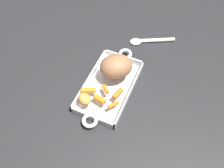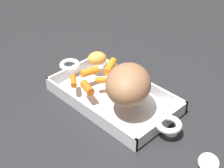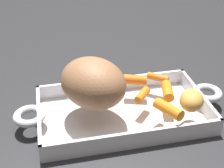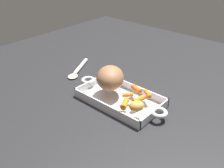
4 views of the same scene
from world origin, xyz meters
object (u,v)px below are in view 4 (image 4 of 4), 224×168
object	(u,v)px
baby_carrot_long	(148,94)
potato_whole	(137,106)
roasting_dish	(120,99)
baby_carrot_short	(138,100)
baby_carrot_southeast	(136,89)
pork_roast	(110,78)
serving_spoon	(78,70)
baby_carrot_northwest	(125,104)
baby_carrot_center_left	(128,95)

from	to	relation	value
baby_carrot_long	potato_whole	world-z (taller)	potato_whole
roasting_dish	baby_carrot_long	xyz separation A→B (m)	(-0.09, -0.06, 0.04)
roasting_dish	baby_carrot_short	size ratio (longest dim) A/B	8.39
baby_carrot_long	potato_whole	distance (m)	0.12
baby_carrot_short	baby_carrot_southeast	distance (m)	0.08
roasting_dish	pork_roast	xyz separation A→B (m)	(0.06, -0.01, 0.08)
baby_carrot_long	serving_spoon	distance (m)	0.43
baby_carrot_short	baby_carrot_southeast	xyz separation A→B (m)	(0.05, -0.06, 0.00)
serving_spoon	baby_carrot_southeast	bearing A→B (deg)	60.26
baby_carrot_southeast	baby_carrot_northwest	size ratio (longest dim) A/B	0.81
pork_roast	baby_carrot_northwest	size ratio (longest dim) A/B	2.26
baby_carrot_long	baby_carrot_southeast	distance (m)	0.05
baby_carrot_center_left	baby_carrot_long	world-z (taller)	baby_carrot_center_left
potato_whole	baby_carrot_long	bearing A→B (deg)	-76.11
pork_roast	potato_whole	distance (m)	0.19
potato_whole	roasting_dish	bearing A→B (deg)	-23.68
baby_carrot_northwest	potato_whole	xyz separation A→B (m)	(-0.05, -0.01, 0.01)
baby_carrot_short	baby_carrot_northwest	distance (m)	0.06
baby_carrot_short	baby_carrot_northwest	bearing A→B (deg)	70.06
pork_roast	baby_carrot_short	world-z (taller)	pork_roast
roasting_dish	serving_spoon	bearing A→B (deg)	-12.08
baby_carrot_center_left	baby_carrot_long	bearing A→B (deg)	-133.08
baby_carrot_short	potato_whole	bearing A→B (deg)	119.00
roasting_dish	baby_carrot_long	size ratio (longest dim) A/B	9.31
pork_roast	baby_carrot_short	distance (m)	0.16
potato_whole	pork_roast	bearing A→B (deg)	-18.25
baby_carrot_center_left	baby_carrot_northwest	bearing A→B (deg)	118.30
baby_carrot_southeast	baby_carrot_long	bearing A→B (deg)	-176.58
pork_roast	baby_carrot_long	xyz separation A→B (m)	(-0.15, -0.05, -0.04)
baby_carrot_center_left	baby_carrot_long	xyz separation A→B (m)	(-0.05, -0.06, -0.00)
baby_carrot_short	serving_spoon	world-z (taller)	baby_carrot_short
roasting_dish	baby_carrot_center_left	xyz separation A→B (m)	(-0.04, -0.00, 0.04)
baby_carrot_center_left	potato_whole	world-z (taller)	potato_whole
baby_carrot_southeast	baby_carrot_northwest	bearing A→B (deg)	105.86
roasting_dish	potato_whole	distance (m)	0.14
baby_carrot_southeast	baby_carrot_northwest	distance (m)	0.12
baby_carrot_long	serving_spoon	size ratio (longest dim) A/B	0.22
baby_carrot_southeast	baby_carrot_northwest	xyz separation A→B (m)	(-0.03, 0.12, 0.00)
baby_carrot_long	baby_carrot_northwest	world-z (taller)	baby_carrot_northwest
baby_carrot_long	baby_carrot_short	bearing A→B (deg)	89.93
roasting_dish	potato_whole	size ratio (longest dim) A/B	7.70
pork_roast	baby_carrot_short	bearing A→B (deg)	176.52
roasting_dish	baby_carrot_center_left	bearing A→B (deg)	-177.81
pork_roast	baby_carrot_center_left	distance (m)	0.11
roasting_dish	baby_carrot_southeast	bearing A→B (deg)	-126.10
serving_spoon	roasting_dish	bearing A→B (deg)	50.65
baby_carrot_long	serving_spoon	xyz separation A→B (m)	(0.43, -0.01, -0.04)
baby_carrot_northwest	baby_carrot_southeast	bearing A→B (deg)	-74.14
baby_carrot_northwest	potato_whole	distance (m)	0.05
baby_carrot_short	baby_carrot_southeast	world-z (taller)	same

